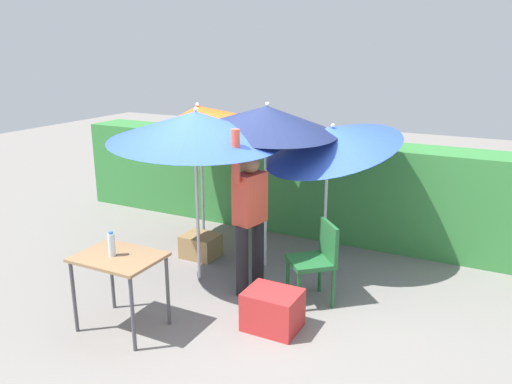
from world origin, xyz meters
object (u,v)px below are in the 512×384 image
object	(u,v)px
umbrella_rainbow	(195,127)
chair_plastic	(317,257)
umbrella_yellow	(199,116)
person_vendor	(250,213)
umbrella_orange	(330,139)
bottle_water	(112,244)
crate_cardboard	(201,246)
folding_table	(119,265)
umbrella_navy	(267,119)
cooler_box	(273,310)

from	to	relation	value
umbrella_rainbow	chair_plastic	world-z (taller)	umbrella_rainbow
umbrella_yellow	person_vendor	world-z (taller)	umbrella_yellow
umbrella_orange	umbrella_yellow	size ratio (longest dim) A/B	1.01
umbrella_rainbow	umbrella_yellow	xyz separation A→B (m)	(-0.64, 1.04, -0.05)
chair_plastic	bottle_water	world-z (taller)	bottle_water
crate_cardboard	folding_table	bearing A→B (deg)	-80.99
bottle_water	umbrella_yellow	bearing A→B (deg)	102.80
person_vendor	crate_cardboard	size ratio (longest dim) A/B	4.17
umbrella_navy	chair_plastic	xyz separation A→B (m)	(0.90, -0.59, -1.35)
umbrella_navy	cooler_box	distance (m)	2.25
umbrella_orange	umbrella_navy	world-z (taller)	umbrella_orange
umbrella_rainbow	folding_table	size ratio (longest dim) A/B	2.59
umbrella_orange	umbrella_yellow	bearing A→B (deg)	-179.66
bottle_water	chair_plastic	bearing A→B (deg)	42.60
umbrella_yellow	folding_table	size ratio (longest dim) A/B	2.60
umbrella_rainbow	person_vendor	world-z (taller)	umbrella_rainbow
umbrella_orange	cooler_box	world-z (taller)	umbrella_orange
umbrella_navy	folding_table	xyz separation A→B (m)	(-0.59, -1.99, -1.19)
cooler_box	umbrella_rainbow	bearing A→B (deg)	153.45
umbrella_navy	cooler_box	xyz separation A→B (m)	(0.72, -1.32, -1.67)
umbrella_yellow	chair_plastic	bearing A→B (deg)	-24.40
umbrella_rainbow	folding_table	xyz separation A→B (m)	(-0.05, -1.30, -1.15)
chair_plastic	folding_table	world-z (taller)	chair_plastic
chair_plastic	crate_cardboard	distance (m)	1.87
crate_cardboard	folding_table	size ratio (longest dim) A/B	0.56
umbrella_yellow	chair_plastic	distance (m)	2.61
bottle_water	person_vendor	bearing A→B (deg)	58.48
umbrella_yellow	umbrella_navy	xyz separation A→B (m)	(1.18, -0.35, 0.09)
chair_plastic	person_vendor	bearing A→B (deg)	-170.80
cooler_box	umbrella_yellow	bearing A→B (deg)	138.69
person_vendor	bottle_water	xyz separation A→B (m)	(-0.80, -1.30, -0.05)
cooler_box	bottle_water	world-z (taller)	bottle_water
person_vendor	umbrella_orange	bearing A→B (deg)	64.25
umbrella_rainbow	cooler_box	world-z (taller)	umbrella_rainbow
umbrella_yellow	crate_cardboard	world-z (taller)	umbrella_yellow
umbrella_orange	person_vendor	distance (m)	1.38
umbrella_rainbow	folding_table	distance (m)	1.74
cooler_box	bottle_water	distance (m)	1.68
umbrella_rainbow	umbrella_navy	bearing A→B (deg)	52.13
folding_table	crate_cardboard	bearing A→B (deg)	99.01
folding_table	bottle_water	bearing A→B (deg)	-156.59
crate_cardboard	bottle_water	world-z (taller)	bottle_water
umbrella_navy	cooler_box	bearing A→B (deg)	-61.36
umbrella_orange	folding_table	size ratio (longest dim) A/B	2.62
umbrella_orange	bottle_water	size ratio (longest dim) A/B	8.73
umbrella_navy	chair_plastic	world-z (taller)	umbrella_navy
cooler_box	crate_cardboard	bearing A→B (deg)	143.90
umbrella_rainbow	bottle_water	bearing A→B (deg)	-94.48
bottle_water	umbrella_orange	bearing A→B (deg)	61.02
crate_cardboard	bottle_water	bearing A→B (deg)	-82.66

